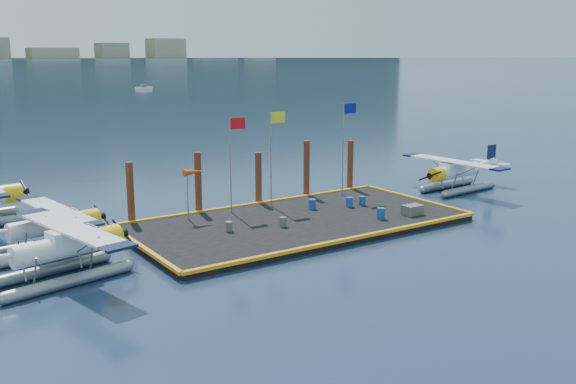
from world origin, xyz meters
The scene contains 22 objects.
ground centered at (0.00, 0.00, 0.00)m, with size 4000.00×4000.00×0.00m, color #18294A.
dock centered at (0.00, 0.00, 0.20)m, with size 20.00×10.00×0.40m, color black.
dock_bumpers centered at (0.00, 0.00, 0.49)m, with size 20.25×10.25×0.18m, color orange, non-canonical shape.
seaplane_a centered at (-14.32, -1.70, 1.43)m, with size 8.52×9.28×3.28m.
seaplane_b centered at (-13.76, 2.95, 1.32)m, with size 7.79×8.57×3.03m.
seaplane_d centered at (15.64, 1.51, 1.38)m, with size 8.11×8.94×3.17m.
drum_0 centered at (-4.73, 0.03, 0.69)m, with size 0.41×0.41×0.57m, color #515155.
drum_1 centered at (4.34, -2.70, 0.75)m, with size 0.49×0.49×0.69m, color #1B4095.
drum_2 centered at (4.72, 0.82, 0.72)m, with size 0.45×0.45×0.64m, color #1B4095.
drum_3 centered at (-1.60, -0.82, 0.68)m, with size 0.40×0.40×0.56m, color #515155.
drum_4 centered at (5.71, 0.67, 0.71)m, with size 0.43×0.43×0.61m, color #1B4095.
drum_5 centered at (2.33, 1.69, 0.73)m, with size 0.46×0.46×0.65m, color #1B4095.
crate centered at (6.71, -3.00, 0.71)m, with size 1.22×0.82×0.61m, color #515155.
flagpole_red centered at (-2.29, 3.80, 4.40)m, with size 1.14×0.08×6.00m.
flagpole_yellow centered at (0.70, 3.80, 4.51)m, with size 1.14×0.08×6.20m.
flagpole_blue centered at (6.70, 3.80, 4.69)m, with size 1.14×0.08×6.50m.
windsock centered at (-5.03, 3.80, 3.23)m, with size 1.40×0.44×3.12m.
piling_0 centered at (-8.50, 5.40, 2.00)m, with size 0.44×0.44×4.00m, color #4A2115.
piling_1 centered at (-4.00, 5.40, 2.10)m, with size 0.44×0.44×4.20m, color #4A2115.
piling_2 centered at (0.50, 5.40, 1.90)m, with size 0.44×0.44×3.80m, color #4A2115.
piling_3 centered at (4.50, 5.40, 2.15)m, with size 0.44×0.44×4.30m, color #4A2115.
piling_4 centered at (8.50, 5.40, 2.00)m, with size 0.44×0.44×4.00m, color #4A2115.
Camera 1 is at (-21.55, -31.12, 10.47)m, focal length 40.00 mm.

